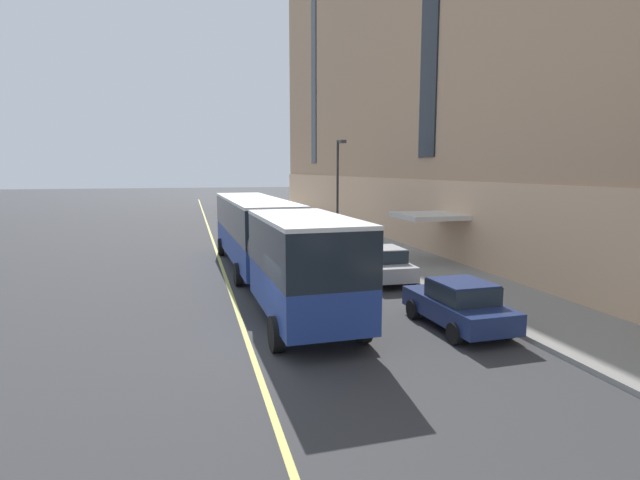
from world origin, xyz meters
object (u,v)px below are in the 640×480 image
parked_car_navy_2 (459,304)px  city_bus (266,237)px  parked_car_black_4 (280,214)px  street_lamp (339,179)px  parked_car_silver_0 (382,264)px  parked_car_darkgray_3 (320,235)px  fire_hydrant (356,243)px

parked_car_navy_2 → city_bus: bearing=121.6°
parked_car_navy_2 → parked_car_black_4: bearing=89.6°
parked_car_black_4 → street_lamp: size_ratio=0.67×
city_bus → parked_car_silver_0: bearing=-10.4°
city_bus → parked_car_darkgray_3: 10.63m
city_bus → street_lamp: street_lamp is taller
parked_car_navy_2 → parked_car_darkgray_3: same height
parked_car_darkgray_3 → street_lamp: 4.65m
parked_car_navy_2 → street_lamp: (1.94, 19.58, 3.57)m
parked_car_black_4 → street_lamp: street_lamp is taller
street_lamp → fire_hydrant: size_ratio=9.51×
city_bus → fire_hydrant: size_ratio=27.36×
parked_car_silver_0 → parked_car_navy_2: same height
parked_car_darkgray_3 → street_lamp: size_ratio=0.64×
parked_car_silver_0 → fire_hydrant: size_ratio=6.16×
parked_car_silver_0 → parked_car_darkgray_3: same height
parked_car_navy_2 → parked_car_black_4: (0.25, 33.33, 0.00)m
city_bus → street_lamp: 13.68m
parked_car_silver_0 → fire_hydrant: 8.54m
parked_car_navy_2 → fire_hydrant: (1.84, 15.40, -0.29)m
parked_car_darkgray_3 → parked_car_black_4: bearing=89.2°
parked_car_silver_0 → city_bus: bearing=169.6°
parked_car_navy_2 → fire_hydrant: parked_car_navy_2 is taller
parked_car_navy_2 → parked_car_darkgray_3: (0.03, 17.29, 0.00)m
parked_car_silver_0 → street_lamp: (1.73, 12.56, 3.57)m
parked_car_silver_0 → street_lamp: size_ratio=0.65×
city_bus → fire_hydrant: bearing=47.9°
parked_car_navy_2 → parked_car_darkgray_3: size_ratio=0.97×
parked_car_darkgray_3 → fire_hydrant: parked_car_darkgray_3 is taller
fire_hydrant → parked_car_navy_2: bearing=-96.8°
parked_car_black_4 → fire_hydrant: 18.00m
parked_car_silver_0 → parked_car_navy_2: (-0.20, -7.02, -0.00)m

